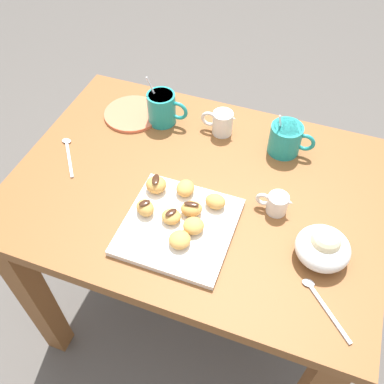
# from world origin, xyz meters

# --- Properties ---
(ground_plane) EXTENTS (8.00, 8.00, 0.00)m
(ground_plane) POSITION_xyz_m (0.00, 0.00, 0.00)
(ground_plane) COLOR #514C47
(dining_table) EXTENTS (0.99, 0.72, 0.75)m
(dining_table) POSITION_xyz_m (0.00, 0.00, 0.60)
(dining_table) COLOR brown
(dining_table) RESTS_ON ground_plane
(pastry_plate_square) EXTENTS (0.26, 0.26, 0.02)m
(pastry_plate_square) POSITION_xyz_m (0.01, -0.15, 0.76)
(pastry_plate_square) COLOR silver
(pastry_plate_square) RESTS_ON dining_table
(coffee_mug_teal_left) EXTENTS (0.13, 0.08, 0.15)m
(coffee_mug_teal_left) POSITION_xyz_m (-0.19, 0.21, 0.81)
(coffee_mug_teal_left) COLOR teal
(coffee_mug_teal_left) RESTS_ON dining_table
(coffee_mug_teal_right) EXTENTS (0.13, 0.09, 0.14)m
(coffee_mug_teal_right) POSITION_xyz_m (0.19, 0.21, 0.80)
(coffee_mug_teal_right) COLOR teal
(coffee_mug_teal_right) RESTS_ON dining_table
(cream_pitcher_white) EXTENTS (0.10, 0.06, 0.07)m
(cream_pitcher_white) POSITION_xyz_m (-0.00, 0.22, 0.79)
(cream_pitcher_white) COLOR silver
(cream_pitcher_white) RESTS_ON dining_table
(ice_cream_bowl) EXTENTS (0.13, 0.13, 0.09)m
(ice_cream_bowl) POSITION_xyz_m (0.34, -0.11, 0.80)
(ice_cream_bowl) COLOR silver
(ice_cream_bowl) RESTS_ON dining_table
(chocolate_sauce_pitcher) EXTENTS (0.09, 0.05, 0.06)m
(chocolate_sauce_pitcher) POSITION_xyz_m (0.22, -0.01, 0.79)
(chocolate_sauce_pitcher) COLOR silver
(chocolate_sauce_pitcher) RESTS_ON dining_table
(saucer_coral_left) EXTENTS (0.17, 0.17, 0.01)m
(saucer_coral_left) POSITION_xyz_m (-0.29, 0.20, 0.76)
(saucer_coral_left) COLOR #E5704C
(saucer_coral_left) RESTS_ON dining_table
(loose_spoon_near_saucer) EXTENTS (0.11, 0.13, 0.01)m
(loose_spoon_near_saucer) POSITION_xyz_m (-0.39, -0.01, 0.76)
(loose_spoon_near_saucer) COLOR silver
(loose_spoon_near_saucer) RESTS_ON dining_table
(loose_spoon_by_plate) EXTENTS (0.12, 0.12, 0.01)m
(loose_spoon_by_plate) POSITION_xyz_m (0.37, -0.23, 0.76)
(loose_spoon_by_plate) COLOR silver
(loose_spoon_by_plate) RESTS_ON dining_table
(beignet_0) EXTENTS (0.06, 0.06, 0.03)m
(beignet_0) POSITION_xyz_m (0.03, -0.20, 0.79)
(beignet_0) COLOR #D19347
(beignet_0) RESTS_ON pastry_plate_square
(beignet_1) EXTENTS (0.07, 0.07, 0.03)m
(beignet_1) POSITION_xyz_m (0.05, -0.15, 0.79)
(beignet_1) COLOR #D19347
(beignet_1) RESTS_ON pastry_plate_square
(beignet_2) EXTENTS (0.05, 0.06, 0.03)m
(beignet_2) POSITION_xyz_m (-0.01, -0.05, 0.79)
(beignet_2) COLOR #D19347
(beignet_2) RESTS_ON pastry_plate_square
(beignet_3) EXTENTS (0.05, 0.05, 0.03)m
(beignet_3) POSITION_xyz_m (-0.01, -0.14, 0.79)
(beignet_3) COLOR #D19347
(beignet_3) RESTS_ON pastry_plate_square
(chocolate_drizzle_3) EXTENTS (0.03, 0.04, 0.00)m
(chocolate_drizzle_3) POSITION_xyz_m (-0.01, -0.14, 0.80)
(chocolate_drizzle_3) COLOR #381E11
(chocolate_drizzle_3) RESTS_ON beignet_3
(beignet_4) EXTENTS (0.06, 0.05, 0.03)m
(beignet_4) POSITION_xyz_m (0.07, -0.06, 0.79)
(beignet_4) COLOR #D19347
(beignet_4) RESTS_ON pastry_plate_square
(beignet_5) EXTENTS (0.06, 0.06, 0.04)m
(beignet_5) POSITION_xyz_m (-0.09, -0.07, 0.79)
(beignet_5) COLOR #D19347
(beignet_5) RESTS_ON pastry_plate_square
(chocolate_drizzle_5) EXTENTS (0.03, 0.04, 0.00)m
(chocolate_drizzle_5) POSITION_xyz_m (-0.09, -0.07, 0.81)
(chocolate_drizzle_5) COLOR #381E11
(chocolate_drizzle_5) RESTS_ON beignet_5
(beignet_6) EXTENTS (0.06, 0.06, 0.03)m
(beignet_6) POSITION_xyz_m (0.02, -0.11, 0.79)
(beignet_6) COLOR #D19347
(beignet_6) RESTS_ON pastry_plate_square
(chocolate_drizzle_6) EXTENTS (0.04, 0.02, 0.00)m
(chocolate_drizzle_6) POSITION_xyz_m (0.02, -0.11, 0.81)
(chocolate_drizzle_6) COLOR #381E11
(chocolate_drizzle_6) RESTS_ON beignet_6
(beignet_7) EXTENTS (0.07, 0.06, 0.04)m
(beignet_7) POSITION_xyz_m (-0.08, -0.14, 0.79)
(beignet_7) COLOR #D19347
(beignet_7) RESTS_ON pastry_plate_square
(chocolate_drizzle_7) EXTENTS (0.03, 0.03, 0.00)m
(chocolate_drizzle_7) POSITION_xyz_m (-0.08, -0.14, 0.81)
(chocolate_drizzle_7) COLOR #381E11
(chocolate_drizzle_7) RESTS_ON beignet_7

